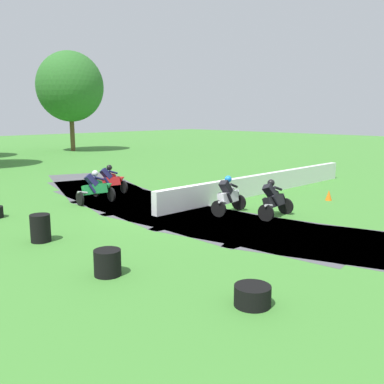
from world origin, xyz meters
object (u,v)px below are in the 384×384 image
(tire_stack_far, at_px, (107,263))
(motorcycle_chase_green, at_px, (96,188))
(traffic_cone, at_px, (329,195))
(tire_stack_mid_b, at_px, (40,228))
(motorcycle_trailing_white, at_px, (229,195))
(motorcycle_fourth_black, at_px, (274,199))
(tire_stack_extra_a, at_px, (252,296))
(motorcycle_lead_red, at_px, (110,180))

(tire_stack_far, bearing_deg, motorcycle_chase_green, 59.41)
(traffic_cone, bearing_deg, tire_stack_far, -176.61)
(tire_stack_mid_b, bearing_deg, motorcycle_trailing_white, -12.10)
(motorcycle_chase_green, relative_size, tire_stack_far, 2.74)
(tire_stack_mid_b, distance_m, tire_stack_far, 3.59)
(motorcycle_fourth_black, height_order, tire_stack_extra_a, motorcycle_fourth_black)
(motorcycle_chase_green, bearing_deg, tire_stack_mid_b, -138.97)
(motorcycle_lead_red, bearing_deg, motorcycle_fourth_black, -77.37)
(motorcycle_lead_red, bearing_deg, tire_stack_extra_a, -111.72)
(tire_stack_extra_a, bearing_deg, motorcycle_chase_green, 73.27)
(motorcycle_lead_red, bearing_deg, motorcycle_chase_green, -141.24)
(tire_stack_extra_a, height_order, traffic_cone, traffic_cone)
(traffic_cone, bearing_deg, motorcycle_lead_red, 127.02)
(tire_stack_extra_a, bearing_deg, tire_stack_far, 108.31)
(tire_stack_mid_b, relative_size, tire_stack_extra_a, 1.11)
(tire_stack_mid_b, relative_size, tire_stack_far, 1.29)
(motorcycle_lead_red, height_order, tire_stack_extra_a, motorcycle_lead_red)
(tire_stack_far, distance_m, traffic_cone, 11.58)
(tire_stack_mid_b, xyz_separation_m, traffic_cone, (11.45, -2.90, -0.18))
(motorcycle_fourth_black, distance_m, tire_stack_mid_b, 7.95)
(motorcycle_lead_red, distance_m, traffic_cone, 9.66)
(motorcycle_trailing_white, bearing_deg, motorcycle_lead_red, 99.26)
(motorcycle_trailing_white, relative_size, traffic_cone, 3.80)
(motorcycle_chase_green, height_order, motorcycle_fourth_black, motorcycle_chase_green)
(motorcycle_trailing_white, xyz_separation_m, traffic_cone, (4.80, -1.47, -0.44))
(tire_stack_mid_b, height_order, traffic_cone, tire_stack_mid_b)
(motorcycle_fourth_black, xyz_separation_m, tire_stack_mid_b, (-7.38, 2.95, -0.23))
(motorcycle_fourth_black, relative_size, traffic_cone, 3.81)
(tire_stack_mid_b, xyz_separation_m, tire_stack_extra_a, (0.98, -6.89, -0.20))
(tire_stack_far, height_order, traffic_cone, tire_stack_far)
(motorcycle_chase_green, relative_size, traffic_cone, 3.88)
(tire_stack_mid_b, bearing_deg, motorcycle_chase_green, 41.03)
(motorcycle_lead_red, relative_size, tire_stack_mid_b, 2.14)
(motorcycle_trailing_white, distance_m, tire_stack_extra_a, 7.89)
(motorcycle_chase_green, distance_m, tire_stack_extra_a, 10.96)
(motorcycle_lead_red, xyz_separation_m, motorcycle_fourth_black, (1.74, -7.75, -0.01))
(motorcycle_lead_red, relative_size, tire_stack_far, 2.75)
(motorcycle_trailing_white, xyz_separation_m, tire_stack_extra_a, (-5.68, -5.46, -0.46))
(motorcycle_fourth_black, relative_size, tire_stack_far, 2.70)
(motorcycle_chase_green, xyz_separation_m, traffic_cone, (7.32, -6.50, -0.42))
(tire_stack_extra_a, bearing_deg, motorcycle_fourth_black, 31.65)
(tire_stack_far, bearing_deg, traffic_cone, 3.39)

